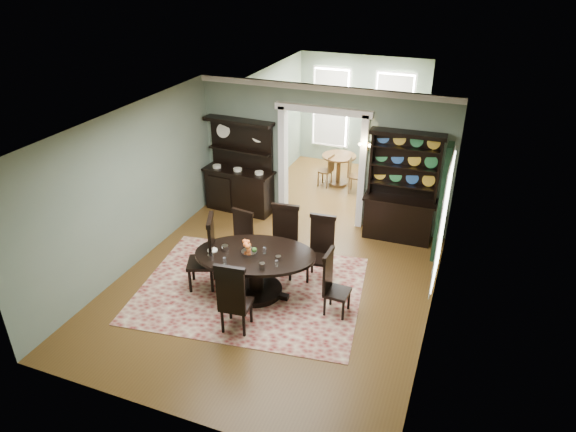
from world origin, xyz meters
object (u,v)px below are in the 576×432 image
at_px(dining_table, 255,266).
at_px(welsh_dresser, 400,201).
at_px(parlor_table, 339,166).
at_px(sideboard, 240,180).

height_order(dining_table, welsh_dresser, welsh_dresser).
xyz_separation_m(welsh_dresser, parlor_table, (-1.92, 2.18, -0.31)).
distance_m(welsh_dresser, parlor_table, 2.92).
distance_m(dining_table, sideboard, 3.36).
height_order(welsh_dresser, parlor_table, welsh_dresser).
xyz_separation_m(dining_table, parlor_table, (0.03, 5.08, -0.05)).
bearing_deg(welsh_dresser, parlor_table, 129.89).
bearing_deg(welsh_dresser, sideboard, 178.50).
xyz_separation_m(dining_table, sideboard, (-1.69, 2.90, 0.18)).
distance_m(dining_table, welsh_dresser, 3.51).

